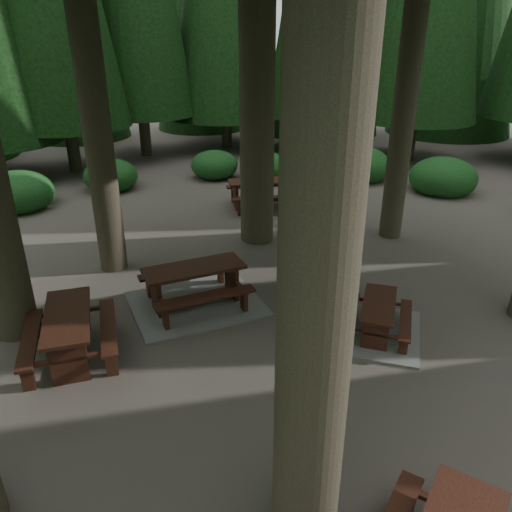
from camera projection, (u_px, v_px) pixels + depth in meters
ground at (299, 332)px, 9.67m from camera, size 80.00×80.00×0.00m
picnic_table_a at (377, 324)px, 9.55m from camera, size 2.53×2.44×0.67m
picnic_table_b at (69, 329)px, 8.75m from camera, size 2.21×2.41×0.85m
picnic_table_c at (195, 291)px, 10.50m from camera, size 3.11×2.79×0.89m
picnic_table_d at (261, 189)px, 16.28m from camera, size 2.60×2.44×0.89m
shrub_ring at (299, 289)px, 10.44m from camera, size 23.86×24.64×1.49m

